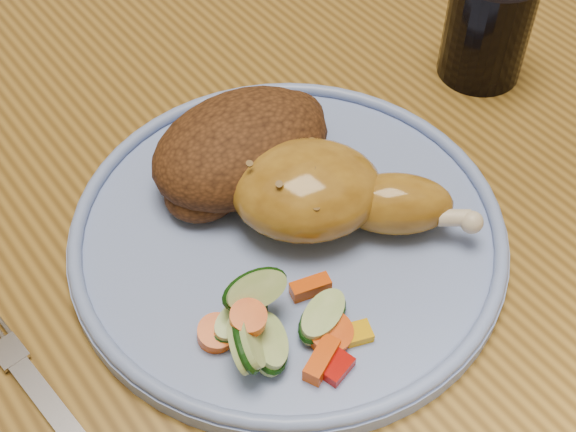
% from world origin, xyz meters
% --- Properties ---
extents(dining_table, '(0.90, 1.40, 0.75)m').
position_xyz_m(dining_table, '(0.00, 0.00, 0.67)').
color(dining_table, olive).
rests_on(dining_table, ground).
extents(chair_far, '(0.42, 0.42, 0.91)m').
position_xyz_m(chair_far, '(0.00, 0.63, 0.49)').
color(chair_far, '#4C2D16').
rests_on(chair_far, ground).
extents(plate, '(0.31, 0.31, 0.01)m').
position_xyz_m(plate, '(-0.07, -0.14, 0.76)').
color(plate, '#718ACD').
rests_on(plate, dining_table).
extents(plate_rim, '(0.30, 0.30, 0.01)m').
position_xyz_m(plate_rim, '(-0.07, -0.14, 0.77)').
color(plate_rim, '#718ACD').
rests_on(plate_rim, plate).
extents(chicken_leg, '(0.16, 0.16, 0.06)m').
position_xyz_m(chicken_leg, '(-0.05, -0.15, 0.79)').
color(chicken_leg, '#A77523').
rests_on(chicken_leg, plate).
extents(rice_pilaf, '(0.15, 0.10, 0.06)m').
position_xyz_m(rice_pilaf, '(-0.07, -0.08, 0.79)').
color(rice_pilaf, '#4B2912').
rests_on(rice_pilaf, plate).
extents(vegetable_pile, '(0.10, 0.09, 0.05)m').
position_xyz_m(vegetable_pile, '(-0.13, -0.21, 0.78)').
color(vegetable_pile, '#A50A05').
rests_on(vegetable_pile, plate).
extents(fork, '(0.03, 0.16, 0.00)m').
position_xyz_m(fork, '(-0.27, -0.16, 0.75)').
color(fork, silver).
rests_on(fork, dining_table).
extents(drinking_glass, '(0.07, 0.07, 0.09)m').
position_xyz_m(drinking_glass, '(0.17, -0.09, 0.80)').
color(drinking_glass, black).
rests_on(drinking_glass, dining_table).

